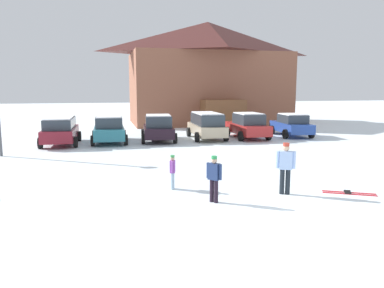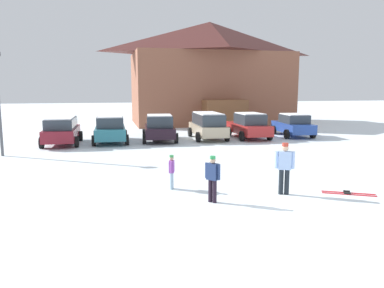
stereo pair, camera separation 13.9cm
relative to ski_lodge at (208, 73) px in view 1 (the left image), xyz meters
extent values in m
plane|color=white|center=(-4.93, -26.67, -4.86)|extent=(160.00, 160.00, 0.00)
cube|color=brown|center=(0.00, 0.07, -1.54)|extent=(14.45, 8.35, 6.63)
pyramid|color=#4F2421|center=(0.00, 0.07, 3.25)|extent=(15.05, 8.96, 2.95)
cube|color=brown|center=(-0.02, -4.99, -3.66)|extent=(3.61, 1.81, 2.40)
cube|color=maroon|center=(-12.48, -11.73, -4.19)|extent=(1.86, 4.36, 0.69)
cube|color=#2D3842|center=(-12.48, -11.82, -3.56)|extent=(1.62, 3.32, 0.59)
cube|color=white|center=(-12.48, -11.82, -3.23)|extent=(1.52, 3.15, 0.06)
cylinder|color=black|center=(-13.40, -10.37, -4.54)|extent=(0.23, 0.64, 0.64)
cylinder|color=black|center=(-11.49, -10.41, -4.54)|extent=(0.23, 0.64, 0.64)
cylinder|color=black|center=(-13.46, -13.05, -4.54)|extent=(0.23, 0.64, 0.64)
cylinder|color=black|center=(-11.55, -13.09, -4.54)|extent=(0.23, 0.64, 0.64)
cube|color=#256C7C|center=(-9.62, -11.54, -4.21)|extent=(1.84, 4.28, 0.66)
cube|color=#2D3842|center=(-9.63, -11.76, -3.56)|extent=(1.60, 2.24, 0.63)
cube|color=white|center=(-9.63, -11.76, -3.21)|extent=(1.49, 2.12, 0.06)
cylinder|color=black|center=(-10.57, -10.21, -4.54)|extent=(0.23, 0.64, 0.64)
cylinder|color=black|center=(-8.64, -10.24, -4.54)|extent=(0.23, 0.64, 0.64)
cylinder|color=black|center=(-10.60, -12.85, -4.54)|extent=(0.23, 0.64, 0.64)
cylinder|color=black|center=(-8.68, -12.88, -4.54)|extent=(0.23, 0.64, 0.64)
cube|color=black|center=(-6.52, -11.50, -4.23)|extent=(2.19, 4.25, 0.63)
cube|color=#2D3842|center=(-6.54, -11.70, -3.56)|extent=(1.79, 2.27, 0.70)
cube|color=white|center=(-6.54, -11.70, -3.19)|extent=(1.67, 2.15, 0.06)
cylinder|color=black|center=(-7.37, -10.14, -4.54)|extent=(0.28, 0.66, 0.64)
cylinder|color=black|center=(-5.43, -10.32, -4.54)|extent=(0.28, 0.66, 0.64)
cylinder|color=black|center=(-7.61, -12.67, -4.54)|extent=(0.28, 0.66, 0.64)
cylinder|color=black|center=(-5.67, -12.85, -4.54)|extent=(0.28, 0.66, 0.64)
cube|color=tan|center=(-3.23, -11.25, -4.21)|extent=(1.91, 4.62, 0.65)
cube|color=#2D3842|center=(-3.23, -11.34, -3.52)|extent=(1.66, 3.52, 0.73)
cube|color=white|center=(-3.23, -11.34, -3.12)|extent=(1.55, 3.34, 0.06)
cylinder|color=black|center=(-4.12, -9.81, -4.54)|extent=(0.24, 0.65, 0.64)
cylinder|color=black|center=(-2.23, -9.88, -4.54)|extent=(0.24, 0.65, 0.64)
cylinder|color=black|center=(-4.22, -12.63, -4.54)|extent=(0.24, 0.65, 0.64)
cylinder|color=black|center=(-2.33, -12.70, -4.54)|extent=(0.24, 0.65, 0.64)
cube|color=#B02727|center=(-0.39, -11.46, -4.21)|extent=(1.85, 4.51, 0.65)
cube|color=#2D3842|center=(-0.40, -11.69, -3.54)|extent=(1.60, 2.36, 0.69)
cube|color=white|center=(-0.40, -11.69, -3.16)|extent=(1.49, 2.24, 0.06)
cylinder|color=black|center=(-1.32, -10.06, -4.54)|extent=(0.23, 0.64, 0.64)
cylinder|color=black|center=(0.58, -10.10, -4.54)|extent=(0.23, 0.64, 0.64)
cylinder|color=black|center=(-1.37, -12.83, -4.54)|extent=(0.23, 0.64, 0.64)
cylinder|color=black|center=(0.53, -12.87, -4.54)|extent=(0.23, 0.64, 0.64)
cube|color=#25469E|center=(3.00, -11.26, -4.22)|extent=(2.06, 4.20, 0.64)
cube|color=#2D3842|center=(2.98, -11.47, -3.61)|extent=(1.68, 2.24, 0.58)
cube|color=white|center=(2.98, -11.47, -3.29)|extent=(1.57, 2.12, 0.06)
cylinder|color=black|center=(2.18, -9.93, -4.54)|extent=(0.27, 0.66, 0.64)
cylinder|color=black|center=(4.03, -10.09, -4.54)|extent=(0.27, 0.66, 0.64)
cylinder|color=black|center=(1.97, -12.44, -4.54)|extent=(0.27, 0.66, 0.64)
cylinder|color=black|center=(3.81, -12.60, -4.54)|extent=(0.27, 0.66, 0.64)
cylinder|color=black|center=(-4.25, -24.65, -4.45)|extent=(0.15, 0.15, 0.82)
cylinder|color=black|center=(-4.41, -24.59, -4.45)|extent=(0.15, 0.15, 0.82)
cube|color=#97B4E5|center=(-4.33, -24.62, -3.75)|extent=(0.46, 0.37, 0.58)
cylinder|color=#97B4E5|center=(-4.09, -24.72, -3.73)|extent=(0.11, 0.11, 0.55)
cylinder|color=#97B4E5|center=(-4.57, -24.52, -3.73)|extent=(0.11, 0.11, 0.55)
sphere|color=tan|center=(-4.33, -24.62, -3.35)|extent=(0.21, 0.21, 0.21)
cylinder|color=#AE3529|center=(-4.33, -24.62, -3.24)|extent=(0.20, 0.20, 0.10)
cylinder|color=black|center=(-6.85, -24.87, -4.51)|extent=(0.13, 0.13, 0.69)
cylinder|color=black|center=(-6.75, -24.99, -4.51)|extent=(0.13, 0.13, 0.69)
cube|color=navy|center=(-6.80, -24.93, -3.92)|extent=(0.37, 0.39, 0.49)
cylinder|color=navy|center=(-6.94, -24.77, -3.91)|extent=(0.09, 0.09, 0.46)
cylinder|color=navy|center=(-6.66, -25.09, -3.91)|extent=(0.09, 0.09, 0.46)
sphere|color=tan|center=(-6.80, -24.93, -3.59)|extent=(0.18, 0.18, 0.18)
cylinder|color=#2E9750|center=(-6.80, -24.93, -3.49)|extent=(0.17, 0.17, 0.08)
cylinder|color=#96B4CB|center=(-7.72, -23.13, -4.57)|extent=(0.10, 0.10, 0.57)
cylinder|color=#96B4CB|center=(-7.75, -23.25, -4.57)|extent=(0.10, 0.10, 0.57)
cube|color=purple|center=(-7.73, -23.19, -4.08)|extent=(0.24, 0.31, 0.40)
cylinder|color=purple|center=(-7.68, -23.02, -4.07)|extent=(0.08, 0.08, 0.38)
cylinder|color=purple|center=(-7.78, -23.36, -4.07)|extent=(0.08, 0.08, 0.38)
sphere|color=tan|center=(-7.73, -23.19, -3.81)|extent=(0.15, 0.15, 0.15)
cylinder|color=green|center=(-7.73, -23.19, -3.73)|extent=(0.14, 0.14, 0.07)
cube|color=red|center=(-2.22, -24.97, -4.85)|extent=(1.49, 0.85, 0.02)
cube|color=black|center=(-2.26, -24.95, -4.81)|extent=(0.21, 0.17, 0.06)
cube|color=red|center=(-2.31, -25.15, -4.85)|extent=(1.49, 0.85, 0.02)
cube|color=black|center=(-2.36, -25.13, -4.81)|extent=(0.21, 0.17, 0.06)
camera|label=1|loc=(-9.94, -35.31, -1.47)|focal=35.00mm
camera|label=2|loc=(-9.80, -35.34, -1.47)|focal=35.00mm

